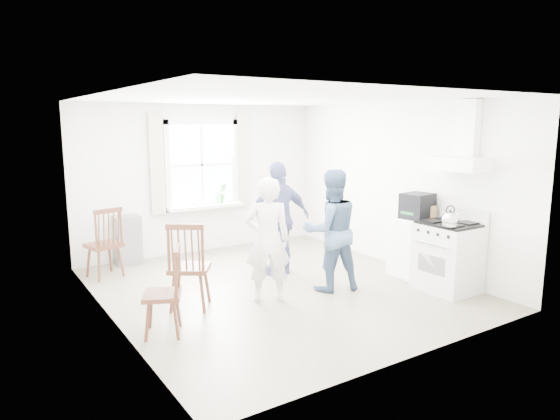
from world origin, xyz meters
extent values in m
cube|color=gray|center=(0.00, 0.00, -0.01)|extent=(4.62, 5.12, 0.02)
cube|color=silver|center=(0.00, 2.52, 1.30)|extent=(4.62, 0.04, 2.64)
cube|color=silver|center=(0.00, -2.52, 1.30)|extent=(4.62, 0.04, 2.64)
cube|color=silver|center=(-2.27, 0.00, 1.30)|extent=(0.04, 5.12, 2.64)
cube|color=silver|center=(2.27, 0.00, 1.30)|extent=(0.04, 5.12, 2.64)
cube|color=white|center=(0.00, 0.00, 2.61)|extent=(4.62, 5.12, 0.02)
cube|color=white|center=(0.00, 2.48, 1.55)|extent=(1.20, 0.02, 1.40)
cube|color=white|center=(0.00, 2.46, 2.29)|extent=(1.38, 0.09, 0.09)
cube|color=white|center=(0.00, 2.46, 0.81)|extent=(1.38, 0.09, 0.09)
cube|color=white|center=(-0.65, 2.46, 1.55)|extent=(0.09, 0.09, 1.58)
cube|color=white|center=(0.65, 2.46, 1.55)|extent=(0.09, 0.09, 1.58)
cube|color=white|center=(0.00, 2.38, 0.82)|extent=(1.38, 0.24, 0.06)
cube|color=beige|center=(-0.82, 2.44, 1.60)|extent=(0.24, 0.05, 1.70)
cube|color=beige|center=(0.82, 2.44, 1.60)|extent=(0.24, 0.05, 1.70)
cube|color=white|center=(2.02, -1.35, 1.74)|extent=(0.45, 0.76, 0.18)
cube|color=white|center=(2.17, -1.35, 2.21)|extent=(0.14, 0.30, 0.76)
cube|color=slate|center=(-1.40, 2.33, 0.40)|extent=(0.40, 0.30, 0.80)
cube|color=silver|center=(1.91, -1.35, 0.46)|extent=(0.65, 0.76, 0.92)
cube|color=black|center=(1.91, -1.35, 0.94)|extent=(0.61, 0.72, 0.03)
cube|color=silver|center=(2.20, -1.35, 1.02)|extent=(0.06, 0.76, 0.20)
cylinder|color=silver|center=(1.56, -1.35, 0.70)|extent=(0.02, 0.61, 0.02)
sphere|color=silver|center=(1.65, -1.55, 1.05)|extent=(0.21, 0.21, 0.21)
cylinder|color=silver|center=(1.65, -1.55, 0.99)|extent=(0.19, 0.19, 0.04)
torus|color=black|center=(1.65, -1.55, 1.18)|extent=(0.13, 0.06, 0.13)
cube|color=white|center=(1.98, -0.65, 0.45)|extent=(0.50, 0.55, 0.90)
cube|color=black|center=(1.96, -0.72, 1.00)|extent=(0.46, 0.42, 0.20)
cube|color=black|center=(1.96, -0.72, 1.18)|extent=(0.46, 0.42, 0.17)
cube|color=olive|center=(2.04, -0.78, 1.00)|extent=(0.37, 0.32, 0.20)
cube|color=#452216|center=(-1.90, 1.82, 0.49)|extent=(0.55, 0.53, 0.05)
cube|color=#452216|center=(-1.85, 1.63, 0.78)|extent=(0.44, 0.17, 0.58)
cylinder|color=#452216|center=(-1.90, 1.82, 0.23)|extent=(0.04, 0.04, 0.47)
cube|color=#452216|center=(-1.32, -0.05, 0.51)|extent=(0.65, 0.64, 0.06)
cube|color=#452216|center=(-1.43, -0.22, 0.81)|extent=(0.41, 0.31, 0.61)
cylinder|color=#452216|center=(-1.32, -0.05, 0.24)|extent=(0.04, 0.04, 0.49)
cube|color=#452216|center=(-1.88, -0.63, 0.44)|extent=(0.53, 0.54, 0.05)
cube|color=#452216|center=(-1.72, -0.71, 0.71)|extent=(0.22, 0.38, 0.53)
cylinder|color=#452216|center=(-1.88, -0.63, 0.21)|extent=(0.04, 0.04, 0.42)
imported|color=silver|center=(-0.38, -0.37, 0.81)|extent=(0.78, 0.78, 1.62)
imported|color=#445C7F|center=(0.58, -0.46, 0.84)|extent=(0.99, 0.99, 1.67)
imported|color=navy|center=(0.38, 0.54, 0.86)|extent=(1.11, 1.11, 1.72)
imported|color=#327133|center=(0.33, 2.36, 1.03)|extent=(0.23, 0.23, 0.36)
camera|label=1|loc=(-3.61, -5.65, 2.28)|focal=32.00mm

